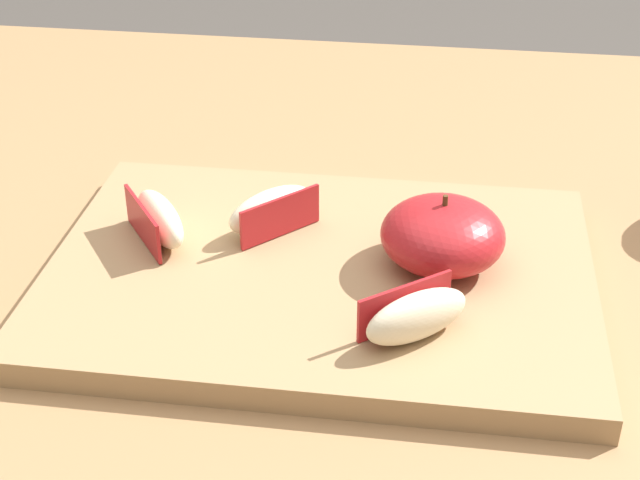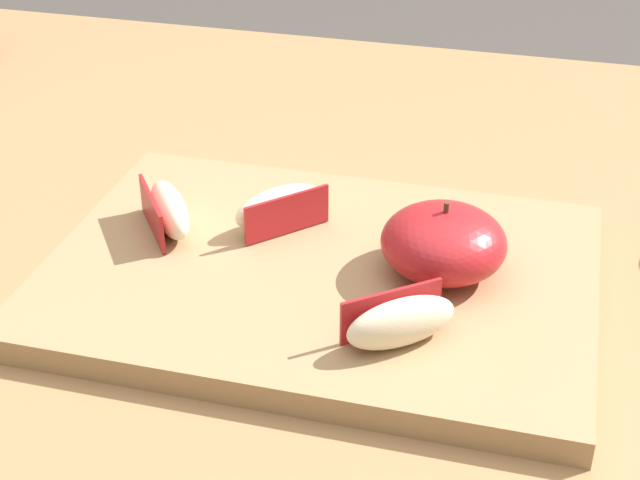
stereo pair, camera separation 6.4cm
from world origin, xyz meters
The scene contains 6 objects.
dining_table centered at (0.00, 0.00, 0.66)m, with size 1.21×0.88×0.77m.
cutting_board centered at (0.03, -0.06, 0.78)m, with size 0.37×0.27×0.02m.
apple_half_skin_up centered at (0.12, -0.05, 0.81)m, with size 0.08×0.08×0.05m.
apple_wedge_back centered at (-0.01, -0.02, 0.80)m, with size 0.07×0.07×0.03m.
apple_wedge_front centered at (0.10, -0.13, 0.80)m, with size 0.07×0.06×0.03m.
apple_wedge_right centered at (-0.08, -0.04, 0.80)m, with size 0.06×0.07×0.03m.
Camera 2 is at (0.17, -0.59, 1.14)m, focal length 53.72 mm.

